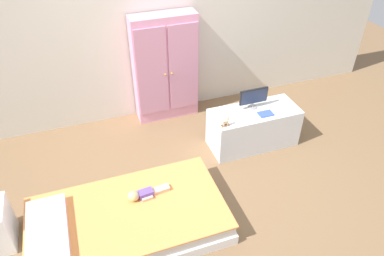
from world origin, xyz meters
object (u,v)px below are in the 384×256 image
tv_stand (253,127)px  tv_monitor (254,97)px  doll (141,194)px  book_blue (266,114)px  wardrobe (165,68)px  rocking_horse_toy (226,122)px  bed (129,221)px

tv_stand → tv_monitor: 0.37m
doll → book_blue: bearing=18.9°
wardrobe → tv_stand: 1.26m
tv_stand → book_blue: size_ratio=6.28×
doll → rocking_horse_toy: size_ratio=3.68×
rocking_horse_toy → tv_stand: bearing=18.8°
doll → book_blue: book_blue is taller
tv_monitor → book_blue: (0.07, -0.17, -0.13)m
book_blue → bed: bearing=-158.9°
bed → tv_monitor: (1.59, 0.81, 0.48)m
bed → book_blue: (1.66, 0.64, 0.35)m
tv_stand → rocking_horse_toy: bearing=-161.2°
bed → wardrobe: bearing=63.1°
doll → rocking_horse_toy: 1.15m
rocking_horse_toy → book_blue: rocking_horse_toy is taller
rocking_horse_toy → wardrobe: bearing=108.1°
doll → tv_monitor: size_ratio=1.20×
tv_stand → book_blue: bearing=-52.4°
doll → tv_stand: size_ratio=0.40×
doll → rocking_horse_toy: rocking_horse_toy is taller
tv_stand → rocking_horse_toy: size_ratio=9.27×
doll → wardrobe: (0.68, 1.52, 0.39)m
bed → doll: 0.25m
tv_monitor → book_blue: tv_monitor is taller
tv_stand → rocking_horse_toy: 0.52m
tv_stand → bed: bearing=-155.1°
tv_monitor → rocking_horse_toy: bearing=-152.8°
wardrobe → tv_monitor: 1.13m
bed → book_blue: 1.82m
rocking_horse_toy → tv_monitor: bearing=27.2°
bed → tv_stand: size_ratio=1.72×
bed → wardrobe: size_ratio=1.29×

